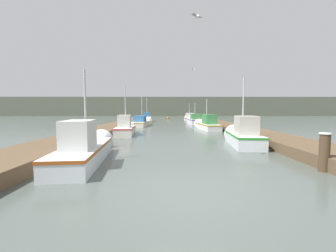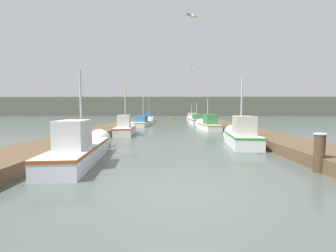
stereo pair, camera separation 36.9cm
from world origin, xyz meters
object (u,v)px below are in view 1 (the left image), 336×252
object	(u,v)px
fishing_boat_0	(87,147)
fishing_boat_1	(242,135)
fishing_boat_6	(147,119)
fishing_boat_5	(195,120)
mooring_piling_0	(324,152)
seagull_lead	(197,17)
fishing_boat_2	(126,128)
mooring_piling_1	(212,122)
fishing_boat_4	(143,122)
channel_buoy	(168,118)
fishing_boat_7	(189,118)
seagull_1	(194,70)
fishing_boat_3	(206,124)

from	to	relation	value
fishing_boat_0	fishing_boat_1	world-z (taller)	fishing_boat_1
fishing_boat_1	fishing_boat_6	world-z (taller)	fishing_boat_6
fishing_boat_5	mooring_piling_0	size ratio (longest dim) A/B	4.27
seagull_lead	fishing_boat_1	bearing A→B (deg)	-172.45
fishing_boat_2	mooring_piling_1	bearing A→B (deg)	36.45
fishing_boat_4	channel_buoy	bearing A→B (deg)	86.16
mooring_piling_1	channel_buoy	bearing A→B (deg)	102.25
fishing_boat_5	fishing_boat_6	xyz separation A→B (m)	(-7.14, 5.51, 0.01)
fishing_boat_2	fishing_boat_5	bearing A→B (deg)	57.55
mooring_piling_1	fishing_boat_4	bearing A→B (deg)	161.55
fishing_boat_7	mooring_piling_0	xyz separation A→B (m)	(1.01, -34.11, 0.23)
mooring_piling_0	mooring_piling_1	size ratio (longest dim) A/B	1.04
fishing_boat_0	seagull_lead	distance (m)	6.65
fishing_boat_5	fishing_boat_6	size ratio (longest dim) A/B	0.88
mooring_piling_0	seagull_1	distance (m)	9.43
fishing_boat_7	channel_buoy	world-z (taller)	fishing_boat_7
fishing_boat_1	fishing_boat_7	bearing A→B (deg)	95.93
fishing_boat_6	channel_buoy	world-z (taller)	fishing_boat_6
fishing_boat_4	mooring_piling_0	xyz separation A→B (m)	(8.14, -20.67, 0.24)
fishing_boat_7	seagull_lead	xyz separation A→B (m)	(-2.99, -32.58, 5.10)
fishing_boat_1	seagull_1	bearing A→B (deg)	142.52
fishing_boat_1	fishing_boat_7	size ratio (longest dim) A/B	0.95
fishing_boat_0	fishing_boat_3	distance (m)	15.50
fishing_boat_6	mooring_piling_0	bearing A→B (deg)	-77.37
fishing_boat_2	fishing_boat_3	xyz separation A→B (m)	(7.34, 4.64, 0.02)
fishing_boat_5	fishing_boat_7	size ratio (longest dim) A/B	1.10
fishing_boat_0	fishing_boat_6	size ratio (longest dim) A/B	1.00
fishing_boat_7	mooring_piling_0	world-z (taller)	fishing_boat_7
mooring_piling_1	fishing_boat_0	bearing A→B (deg)	-117.17
fishing_boat_2	fishing_boat_6	bearing A→B (deg)	86.10
fishing_boat_1	seagull_1	xyz separation A→B (m)	(-2.52, 2.35, 4.09)
fishing_boat_4	fishing_boat_7	size ratio (longest dim) A/B	1.30
fishing_boat_3	fishing_boat_7	xyz separation A→B (m)	(0.10, 18.60, -0.08)
fishing_boat_7	seagull_lead	bearing A→B (deg)	-93.93
fishing_boat_1	fishing_boat_3	xyz separation A→B (m)	(-0.29, 10.00, -0.05)
fishing_boat_7	seagull_lead	distance (m)	33.11
fishing_boat_5	seagull_1	bearing A→B (deg)	-100.18
fishing_boat_5	fishing_boat_6	world-z (taller)	fishing_boat_6
fishing_boat_3	fishing_boat_4	size ratio (longest dim) A/B	0.94
fishing_boat_4	fishing_boat_5	bearing A→B (deg)	31.52
fishing_boat_4	fishing_boat_6	xyz separation A→B (m)	(-0.26, 8.85, 0.09)
fishing_boat_3	mooring_piling_1	distance (m)	2.68
fishing_boat_1	seagull_lead	world-z (taller)	seagull_lead
fishing_boat_2	fishing_boat_5	distance (m)	14.97
mooring_piling_0	channel_buoy	xyz separation A→B (m)	(-4.87, 40.17, -0.48)
fishing_boat_4	fishing_boat_6	world-z (taller)	fishing_boat_6
fishing_boat_0	mooring_piling_0	distance (m)	8.54
fishing_boat_7	fishing_boat_2	bearing A→B (deg)	-106.42
fishing_boat_6	mooring_piling_1	world-z (taller)	fishing_boat_6
mooring_piling_1	channel_buoy	xyz separation A→B (m)	(-4.82, 22.20, -0.46)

